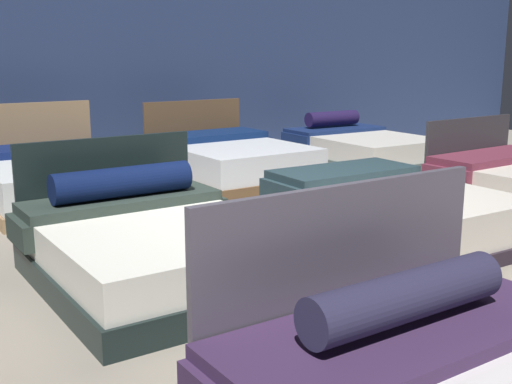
# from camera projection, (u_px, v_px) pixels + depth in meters

# --- Properties ---
(ground_plane) EXTENTS (18.00, 18.00, 0.02)m
(ground_plane) POSITION_uv_depth(u_px,v_px,m) (285.00, 253.00, 5.28)
(ground_plane) COLOR gray
(showroom_back_wall) EXTENTS (18.00, 0.06, 3.50)m
(showroom_back_wall) POSITION_uv_depth(u_px,v_px,m) (91.00, 44.00, 8.82)
(showroom_back_wall) COLOR navy
(showroom_back_wall) RESTS_ON ground_plane
(bed_5) EXTENTS (1.67, 1.96, 0.96)m
(bed_5) POSITION_uv_depth(u_px,v_px,m) (153.00, 246.00, 4.58)
(bed_5) COLOR black
(bed_5) RESTS_ON ground_plane
(bed_6) EXTENTS (1.55, 2.14, 0.52)m
(bed_6) POSITION_uv_depth(u_px,v_px,m) (390.00, 210.00, 5.73)
(bed_6) COLOR black
(bed_6) RESTS_ON ground_plane
(bed_9) EXTENTS (1.72, 2.10, 1.03)m
(bed_9) POSITION_uv_depth(u_px,v_px,m) (55.00, 178.00, 7.06)
(bed_9) COLOR #95744E
(bed_9) RESTS_ON ground_plane
(bed_10) EXTENTS (1.71, 2.09, 0.98)m
(bed_10) POSITION_uv_depth(u_px,v_px,m) (229.00, 161.00, 8.16)
(bed_10) COLOR brown
(bed_10) RESTS_ON ground_plane
(bed_11) EXTENTS (1.59, 2.12, 0.73)m
(bed_11) POSITION_uv_depth(u_px,v_px,m) (361.00, 148.00, 9.44)
(bed_11) COLOR #4F5B57
(bed_11) RESTS_ON ground_plane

